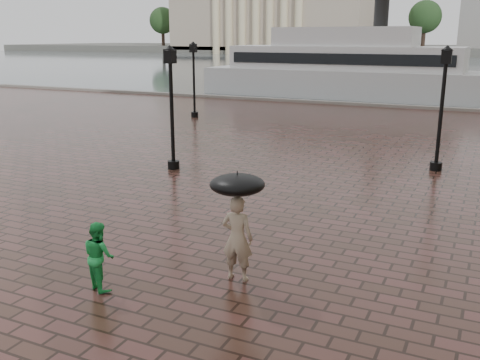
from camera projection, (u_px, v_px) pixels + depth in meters
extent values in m
plane|color=#342018|center=(160.00, 333.00, 9.03)|extent=(300.00, 300.00, 0.00)
plane|color=#4A565A|center=(466.00, 66.00, 89.35)|extent=(240.00, 240.00, 0.00)
cube|color=slate|center=(418.00, 109.00, 36.96)|extent=(80.00, 0.60, 0.30)
cube|color=gray|center=(277.00, 11.00, 155.16)|extent=(55.00, 30.00, 22.00)
cylinder|color=#2D2119|center=(163.00, 39.00, 165.56)|extent=(1.00, 1.00, 8.00)
sphere|color=#1B3A1A|center=(163.00, 20.00, 164.13)|extent=(8.00, 8.00, 8.00)
cylinder|color=#2D2119|center=(238.00, 39.00, 154.96)|extent=(1.00, 1.00, 8.00)
sphere|color=#1B3A1A|center=(238.00, 19.00, 153.53)|extent=(8.00, 8.00, 8.00)
cylinder|color=#2D2119|center=(324.00, 39.00, 144.36)|extent=(1.00, 1.00, 8.00)
sphere|color=#1B3A1A|center=(325.00, 18.00, 142.93)|extent=(8.00, 8.00, 8.00)
cylinder|color=#2D2119|center=(423.00, 40.00, 133.77)|extent=(1.00, 1.00, 8.00)
sphere|color=#1B3A1A|center=(425.00, 17.00, 132.33)|extent=(8.00, 8.00, 8.00)
cylinder|color=black|center=(174.00, 165.00, 20.19)|extent=(0.44, 0.44, 0.30)
cylinder|color=black|center=(172.00, 116.00, 19.71)|extent=(0.14, 0.14, 4.00)
cube|color=black|center=(170.00, 56.00, 19.15)|extent=(0.35, 0.35, 0.50)
sphere|color=beige|center=(170.00, 56.00, 19.15)|extent=(0.28, 0.28, 0.28)
cylinder|color=black|center=(436.00, 166.00, 19.97)|extent=(0.44, 0.44, 0.30)
cylinder|color=black|center=(441.00, 117.00, 19.49)|extent=(0.14, 0.14, 4.00)
cube|color=black|center=(447.00, 56.00, 18.93)|extent=(0.35, 0.35, 0.50)
sphere|color=beige|center=(447.00, 56.00, 18.93)|extent=(0.28, 0.28, 0.28)
cylinder|color=black|center=(195.00, 114.00, 33.14)|extent=(0.44, 0.44, 0.30)
cylinder|color=black|center=(194.00, 84.00, 32.66)|extent=(0.14, 0.14, 4.00)
cube|color=black|center=(193.00, 48.00, 32.10)|extent=(0.35, 0.35, 0.50)
sphere|color=beige|center=(193.00, 48.00, 32.10)|extent=(0.28, 0.28, 0.28)
imported|color=tan|center=(237.00, 238.00, 10.80)|extent=(0.69, 0.48, 1.79)
imported|color=green|center=(99.00, 256.00, 10.46)|extent=(0.83, 0.76, 1.38)
cube|color=silver|center=(343.00, 83.00, 43.78)|extent=(23.27, 6.23, 2.22)
cube|color=silver|center=(344.00, 58.00, 43.25)|extent=(18.62, 5.35, 1.85)
cube|color=silver|center=(345.00, 37.00, 42.81)|extent=(11.21, 4.58, 1.48)
cylinder|color=black|center=(381.00, 14.00, 41.17)|extent=(1.11, 1.11, 2.22)
cube|color=black|center=(335.00, 59.00, 41.14)|extent=(17.56, 0.62, 0.83)
cube|color=black|center=(352.00, 57.00, 45.36)|extent=(17.56, 0.62, 0.83)
cylinder|color=black|center=(237.00, 209.00, 10.64)|extent=(0.02, 0.02, 0.95)
ellipsoid|color=black|center=(237.00, 185.00, 10.51)|extent=(1.10, 1.10, 0.39)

